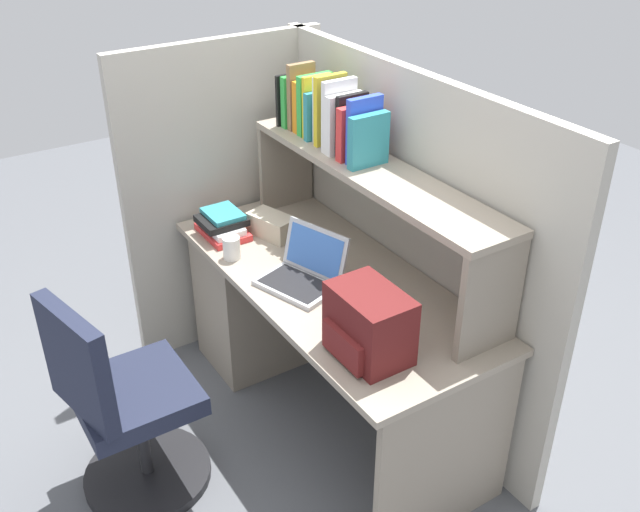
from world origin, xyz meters
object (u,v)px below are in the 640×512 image
paper_cup (232,248)px  office_chair (124,412)px  backpack (368,325)px  tissue_box (272,225)px  laptop (304,272)px  computer_mouse (353,304)px

paper_cup → office_chair: bearing=-64.2°
backpack → tissue_box: 0.96m
office_chair → laptop: bearing=-104.5°
computer_mouse → office_chair: size_ratio=0.11×
laptop → paper_cup: bearing=-154.9°
computer_mouse → tissue_box: 0.69m
computer_mouse → office_chair: office_chair is taller
tissue_box → office_chair: size_ratio=0.24×
tissue_box → computer_mouse: bearing=-19.3°
backpack → tissue_box: size_ratio=1.36×
computer_mouse → paper_cup: bearing=-140.0°
backpack → office_chair: size_ratio=0.32×
paper_cup → tissue_box: 0.26m
computer_mouse → paper_cup: (-0.60, -0.22, 0.03)m
backpack → paper_cup: size_ratio=2.99×
backpack → paper_cup: bearing=-173.2°
laptop → backpack: bearing=-6.2°
laptop → tissue_box: 0.44m
computer_mouse → paper_cup: 0.64m
backpack → computer_mouse: (-0.26, 0.12, -0.11)m
laptop → computer_mouse: laptop is taller
laptop → computer_mouse: bearing=13.9°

